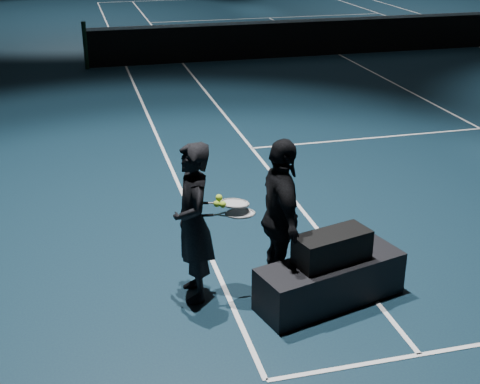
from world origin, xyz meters
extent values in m
plane|color=#0E2032|center=(0.00, 0.00, 0.00)|extent=(36.00, 36.00, 0.00)
cylinder|color=black|center=(-6.40, 0.00, 0.55)|extent=(0.10, 0.10, 1.10)
cube|color=black|center=(0.00, 0.00, 0.45)|extent=(12.80, 0.02, 0.86)
cube|color=white|center=(0.00, 0.00, 0.92)|extent=(12.80, 0.03, 0.07)
cube|color=black|center=(-4.55, -10.89, 0.22)|extent=(1.55, 0.86, 0.44)
cube|color=black|center=(-4.55, -10.89, 0.59)|extent=(0.79, 0.49, 0.29)
cube|color=white|center=(-4.55, -11.05, 0.59)|extent=(0.33, 0.09, 0.10)
imported|color=black|center=(-5.80, -10.45, 0.79)|extent=(0.38, 0.58, 1.59)
imported|color=black|center=(-4.95, -10.55, 0.79)|extent=(0.43, 0.95, 1.59)
camera|label=1|loc=(-6.78, -16.08, 3.56)|focal=50.00mm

